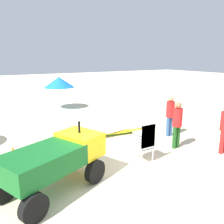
# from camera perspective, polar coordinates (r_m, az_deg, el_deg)

# --- Properties ---
(ground) EXTENTS (80.00, 80.00, 0.00)m
(ground) POSITION_cam_1_polar(r_m,az_deg,el_deg) (6.25, 4.94, -16.38)
(ground) COLOR beige
(utility_cart) EXTENTS (2.81, 2.11, 1.50)m
(utility_cart) POSITION_cam_1_polar(r_m,az_deg,el_deg) (5.68, -13.69, -11.08)
(utility_cart) COLOR #146023
(utility_cart) RESTS_ON ground
(stacked_plastic_chairs) EXTENTS (0.48, 0.48, 1.29)m
(stacked_plastic_chairs) POSITION_cam_1_polar(r_m,az_deg,el_deg) (6.98, 8.30, -6.49)
(stacked_plastic_chairs) COLOR white
(stacked_plastic_chairs) RESTS_ON ground
(surfboard_pile) EXTENTS (2.43, 0.72, 0.24)m
(surfboard_pile) POSITION_cam_1_polar(r_m,az_deg,el_deg) (9.54, 1.88, -4.79)
(surfboard_pile) COLOR green
(surfboard_pile) RESTS_ON ground
(lifeguard_near_left) EXTENTS (0.32, 0.32, 1.62)m
(lifeguard_near_left) POSITION_cam_1_polar(r_m,az_deg,el_deg) (9.42, 14.19, -0.36)
(lifeguard_near_left) COLOR #33598C
(lifeguard_near_left) RESTS_ON ground
(lifeguard_near_center) EXTENTS (0.32, 0.32, 1.63)m
(lifeguard_near_center) POSITION_cam_1_polar(r_m,az_deg,el_deg) (8.21, 15.84, -2.42)
(lifeguard_near_center) COLOR #194C19
(lifeguard_near_center) RESTS_ON ground
(beach_umbrella_left) EXTENTS (1.82, 1.82, 1.95)m
(beach_umbrella_left) POSITION_cam_1_polar(r_m,az_deg,el_deg) (14.40, -12.97, 7.21)
(beach_umbrella_left) COLOR beige
(beach_umbrella_left) RESTS_ON ground
(traffic_cone_far) EXTENTS (0.32, 0.32, 0.46)m
(traffic_cone_far) POSITION_cam_1_polar(r_m,az_deg,el_deg) (7.78, -23.24, -9.41)
(traffic_cone_far) COLOR orange
(traffic_cone_far) RESTS_ON ground
(cooler_box) EXTENTS (0.51, 0.38, 0.33)m
(cooler_box) POSITION_cam_1_polar(r_m,az_deg,el_deg) (7.89, -13.21, -8.80)
(cooler_box) COLOR white
(cooler_box) RESTS_ON ground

